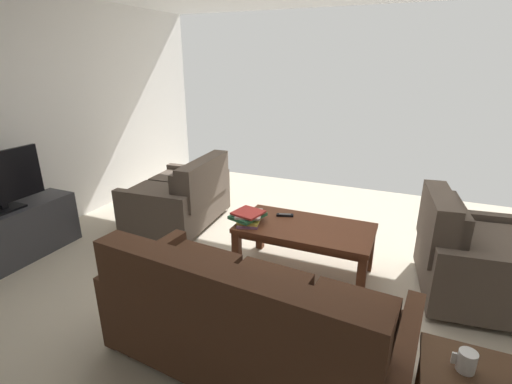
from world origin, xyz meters
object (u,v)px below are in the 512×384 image
Objects in this scene: book_stack at (249,217)px; armchair_side at (471,257)px; loveseat_near at (182,197)px; tv_remote at (285,215)px; tv_stand at (11,236)px; sofa_main at (248,321)px; coffee_table at (305,233)px; coffee_mug at (467,361)px.

armchair_side is at bearing -170.44° from book_stack.
loveseat_near reaches higher than tv_remote.
tv_stand is 2.31m from book_stack.
tv_stand is 7.62× the size of tv_remote.
armchair_side is at bearing -133.00° from sofa_main.
tv_remote is at bearing 1.36° from armchair_side.
loveseat_near reaches higher than tv_stand.
coffee_table is 0.94× the size of tv_stand.
loveseat_near is 1.72m from tv_stand.
coffee_table is (0.01, -1.25, 0.03)m from sofa_main.
sofa_main reaches higher than coffee_mug.
sofa_main is at bearing -6.50° from coffee_mug.
tv_stand is 3.83m from coffee_mug.
tv_stand is 1.22× the size of armchair_side.
armchair_side reaches higher than coffee_table.
coffee_mug is 2.05m from tv_remote.
sofa_main is 2.68m from tv_stand.
loveseat_near is (1.64, -1.71, -0.02)m from sofa_main.
sofa_main is 11.61× the size of tv_remote.
sofa_main is 1.16m from coffee_mug.
coffee_mug is (-3.78, 0.46, 0.34)m from tv_stand.
tv_remote is (-2.41, -1.06, 0.21)m from tv_stand.
armchair_side is 1.59m from coffee_mug.
book_stack is at bearing -65.81° from sofa_main.
coffee_table is 1.35m from armchair_side.
tv_remote is (0.25, -1.39, 0.11)m from sofa_main.
coffee_mug is at bearing 129.43° from coffee_table.
armchair_side reaches higher than tv_remote.
sofa_main reaches higher than tv_stand.
coffee_table is 0.29m from tv_remote.
tv_stand is (2.66, -0.33, -0.10)m from sofa_main.
sofa_main is 1.96m from armchair_side.
sofa_main is 1.62× the size of coffee_table.
tv_stand is at bearing -7.09° from sofa_main.
coffee_table is at bearing 149.31° from tv_remote.
sofa_main is at bearing 100.08° from tv_remote.
book_stack is 2.11× the size of tv_remote.
coffee_mug is at bearing 146.29° from loveseat_near.
armchair_side is at bearing -172.35° from coffee_table.
armchair_side is 1.59m from tv_remote.
coffee_mug is 0.61× the size of tv_remote.
coffee_table is 2.81m from tv_stand.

